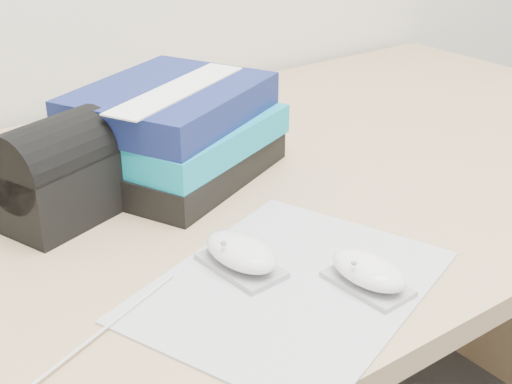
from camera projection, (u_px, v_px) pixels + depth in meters
desk at (216, 302)px, 1.13m from camera, size 1.60×0.80×0.73m
mousepad at (291, 285)px, 0.75m from camera, size 0.39×0.35×0.00m
mouse_rear at (241, 254)px, 0.77m from camera, size 0.06×0.10×0.04m
mouse_front at (368, 273)px, 0.74m from camera, size 0.06×0.10×0.04m
usb_cable at (93, 337)px, 0.66m from camera, size 0.23×0.10×0.00m
book_stack at (175, 132)px, 0.98m from camera, size 0.33×0.30×0.13m
pouch at (57, 173)px, 0.86m from camera, size 0.16×0.14×0.13m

